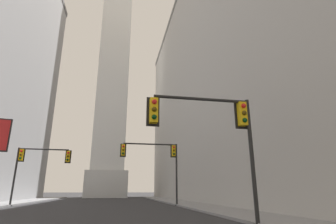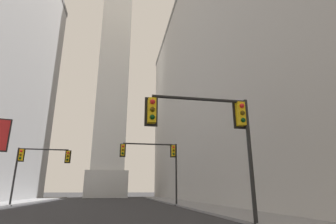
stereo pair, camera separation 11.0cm
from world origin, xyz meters
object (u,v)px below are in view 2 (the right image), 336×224
obelisk (116,47)px  traffic_light_mid_right (157,157)px  traffic_light_mid_left (36,161)px  traffic_light_near_right (214,126)px

obelisk → traffic_light_mid_right: (5.88, -32.11, -30.49)m
obelisk → traffic_light_mid_left: 43.34m
obelisk → traffic_light_mid_left: obelisk is taller
traffic_light_near_right → traffic_light_mid_left: 21.53m
obelisk → traffic_light_near_right: 57.02m
obelisk → traffic_light_mid_right: obelisk is taller
obelisk → traffic_light_mid_left: (-6.09, -29.79, -30.89)m
traffic_light_mid_right → obelisk: bearing=100.4°
traffic_light_mid_right → traffic_light_mid_left: size_ratio=1.09×
traffic_light_near_right → traffic_light_mid_left: (-12.22, 17.73, 0.03)m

